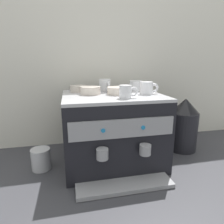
{
  "coord_description": "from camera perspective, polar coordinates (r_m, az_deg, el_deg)",
  "views": [
    {
      "loc": [
        -0.24,
        -1.06,
        0.58
      ],
      "look_at": [
        0.0,
        0.0,
        0.3
      ],
      "focal_mm": 30.86,
      "sensor_mm": 36.0,
      "label": 1
    }
  ],
  "objects": [
    {
      "name": "ceramic_cup_1",
      "position": [
        1.2,
        -2.11,
        7.9
      ],
      "size": [
        0.07,
        0.11,
        0.07
      ],
      "color": "white",
      "rests_on": "espresso_machine"
    },
    {
      "name": "ceramic_bowl_0",
      "position": [
        1.09,
        -6.4,
        6.3
      ],
      "size": [
        0.11,
        0.11,
        0.04
      ],
      "color": "beige",
      "rests_on": "espresso_machine"
    },
    {
      "name": "ground_plane",
      "position": [
        1.23,
        -0.0,
        -13.82
      ],
      "size": [
        4.0,
        4.0,
        0.0
      ],
      "primitive_type": "plane",
      "color": "#38383D"
    },
    {
      "name": "ceramic_cup_3",
      "position": [
        1.1,
        10.32,
        7.0
      ],
      "size": [
        0.11,
        0.07,
        0.07
      ],
      "color": "white",
      "rests_on": "espresso_machine"
    },
    {
      "name": "tiled_backsplash_wall",
      "position": [
        1.41,
        -3.02,
        13.88
      ],
      "size": [
        2.8,
        0.03,
        1.14
      ],
      "primitive_type": "cube",
      "color": "silver",
      "rests_on": "ground_plane"
    },
    {
      "name": "coffee_grinder",
      "position": [
        1.38,
        20.44,
        -3.53
      ],
      "size": [
        0.18,
        0.18,
        0.36
      ],
      "color": "black",
      "rests_on": "ground_plane"
    },
    {
      "name": "espresso_machine",
      "position": [
        1.14,
        0.05,
        -4.93
      ],
      "size": [
        0.55,
        0.58,
        0.41
      ],
      "color": "black",
      "rests_on": "ground_plane"
    },
    {
      "name": "milk_pitcher",
      "position": [
        1.18,
        -20.29,
        -12.92
      ],
      "size": [
        0.11,
        0.11,
        0.12
      ],
      "primitive_type": "cylinder",
      "color": "#B7B7BC",
      "rests_on": "ground_plane"
    },
    {
      "name": "ceramic_bowl_1",
      "position": [
        1.2,
        -9.66,
        6.79
      ],
      "size": [
        0.11,
        0.11,
        0.04
      ],
      "color": "beige",
      "rests_on": "espresso_machine"
    },
    {
      "name": "ceramic_cup_2",
      "position": [
        0.96,
        4.19,
        6.0
      ],
      "size": [
        0.1,
        0.06,
        0.07
      ],
      "color": "white",
      "rests_on": "espresso_machine"
    },
    {
      "name": "ceramic_cup_0",
      "position": [
        1.25,
        7.14,
        7.8
      ],
      "size": [
        0.1,
        0.08,
        0.06
      ],
      "color": "white",
      "rests_on": "espresso_machine"
    },
    {
      "name": "ceramic_bowl_2",
      "position": [
        1.08,
        1.96,
        6.29
      ],
      "size": [
        0.13,
        0.13,
        0.04
      ],
      "color": "beige",
      "rests_on": "espresso_machine"
    }
  ]
}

